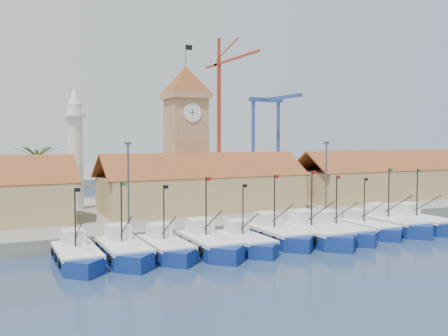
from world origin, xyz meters
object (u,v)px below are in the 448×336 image
boat_0 (77,258)px  minaret (75,148)px  clock_tower (186,131)px  boat_5 (279,236)px

boat_0 → minaret: (3.83, 25.08, 9.00)m
boat_0 → minaret: size_ratio=0.57×
clock_tower → minaret: 15.30m
boat_5 → minaret: (-16.55, 24.66, 8.95)m
boat_0 → clock_tower: (18.83, 23.07, 11.23)m
clock_tower → minaret: clock_tower is taller
clock_tower → minaret: (-15.00, 2.00, -2.23)m
boat_0 → minaret: bearing=81.3°
boat_5 → minaret: size_ratio=0.61×
boat_0 → boat_5: 20.39m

